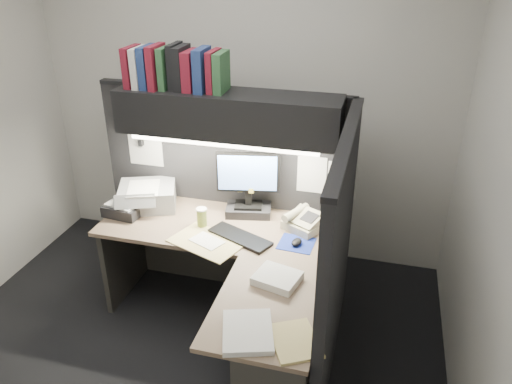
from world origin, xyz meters
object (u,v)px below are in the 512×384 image
Objects in this scene: coffee_cup at (202,218)px; notebook_stack at (125,209)px; keyboard at (240,237)px; desk at (241,315)px; printer at (148,196)px; overhead_shelf at (228,114)px; monitor at (248,190)px; telephone at (305,222)px.

notebook_stack is (-0.62, 0.03, -0.03)m from coffee_cup.
coffee_cup is (-0.31, 0.09, 0.06)m from keyboard.
printer reaches higher than desk.
printer is (-0.64, -0.05, -0.69)m from overhead_shelf.
monitor reaches higher than coffee_cup.
overhead_shelf is at bearing 15.63° from notebook_stack.
keyboard is at bearing -62.15° from overhead_shelf.
desk is 0.93m from monitor.
printer is at bearing 143.33° from desk.
telephone reaches higher than desk.
desk is 4.09× the size of printer.
monitor is 1.19× the size of printer.
keyboard is 0.48m from telephone.
coffee_cup is (-0.44, 0.51, 0.35)m from desk.
notebook_stack is at bearing -164.37° from overhead_shelf.
monitor is 0.40m from keyboard.
coffee_cup is at bearing -2.44° from notebook_stack.
notebook_stack is at bearing -163.37° from keyboard.
telephone is 0.73m from coffee_cup.
coffee_cup is (-0.13, -0.24, -0.70)m from overhead_shelf.
keyboard is at bearing -119.34° from telephone.
overhead_shelf is 11.62× the size of coffee_cup.
keyboard is at bearing -95.43° from monitor.
monitor is 1.82× the size of notebook_stack.
overhead_shelf is 0.94m from printer.
telephone is at bearing -6.63° from overhead_shelf.
monitor is 0.79m from printer.
coffee_cup is at bearing -41.98° from printer.
keyboard is 1.11× the size of printer.
overhead_shelf is 3.72× the size of printer.
overhead_shelf reaches higher than monitor.
desk is at bearing -49.53° from keyboard.
monitor is at bearing -163.22° from telephone.
telephone is at bearing 6.17° from notebook_stack.
keyboard is at bearing -16.18° from coffee_cup.
notebook_stack is (-0.89, -0.23, -0.16)m from monitor.
telephone is 0.62× the size of printer.
printer is (-0.78, -0.07, -0.11)m from monitor.
monitor is 0.40m from coffee_cup.
printer reaches higher than telephone.
printer is at bearing -152.85° from telephone.
coffee_cup is at bearing -138.54° from telephone.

